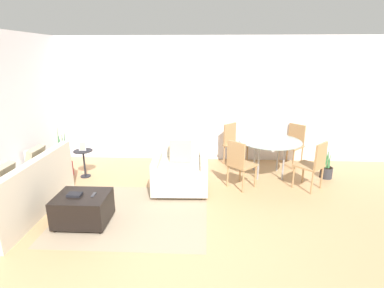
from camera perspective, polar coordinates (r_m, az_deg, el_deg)
The scene contains 18 objects.
ground_plane at distance 3.98m, azimuth -2.46°, elevation -19.61°, with size 20.00×20.00×0.00m, color tan.
wall_back at distance 6.76m, azimuth 0.08°, elevation 8.33°, with size 12.00×0.06×2.75m.
wall_left at distance 5.85m, azimuth -32.25°, elevation 4.44°, with size 0.06×12.00×2.75m.
area_rug at distance 4.83m, azimuth -11.07°, elevation -12.82°, with size 2.26×1.89×0.01m.
couch at distance 5.30m, azimuth -29.89°, elevation -8.39°, with size 0.83×2.03×0.92m.
armchair at distance 5.42m, azimuth -2.22°, elevation -5.16°, with size 0.99×0.98×0.88m.
ottoman at distance 4.67m, azimuth -20.05°, elevation -11.38°, with size 0.74×0.60×0.44m.
book_stack at distance 4.60m, azimuth -21.45°, elevation -8.95°, with size 0.20×0.14×0.03m.
tv_remote_primary at distance 4.54m, azimuth -18.23°, elevation -9.14°, with size 0.05×0.14×0.01m.
potted_plant at distance 6.56m, azimuth -23.17°, elevation -3.62°, with size 0.33×0.33×1.02m.
side_table at distance 6.30m, azimuth -19.91°, elevation -2.63°, with size 0.36×0.36×0.55m.
picture_frame at distance 6.22m, azimuth -20.14°, elevation -0.40°, with size 0.14×0.07×0.18m.
dining_table at distance 6.12m, azimuth 14.57°, elevation 0.01°, with size 1.23×1.23×0.73m.
dining_chair_near_left at distance 5.44m, azimuth 8.98°, elevation -3.31°, with size 0.59×0.59×0.90m.
dining_chair_near_right at distance 5.73m, azimuth 22.24°, elevation -3.32°, with size 0.59×0.59×0.90m.
dining_chair_far_left at distance 6.69m, azimuth 7.84°, elevation 0.55°, with size 0.59×0.59×0.90m.
dining_chair_far_right at distance 6.93m, azimuth 18.77°, elevation 0.38°, with size 0.59×0.59×0.90m.
potted_plant_small at distance 6.51m, azimuth 24.24°, elevation -4.51°, with size 0.23×0.23×0.64m.
Camera 1 is at (0.32, -3.20, 2.35)m, focal length 28.00 mm.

